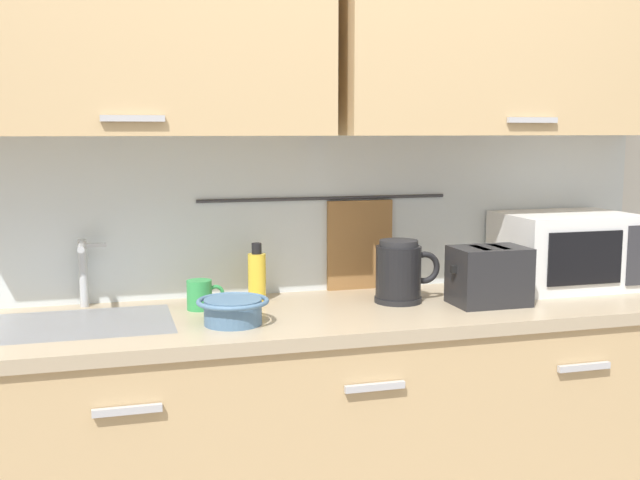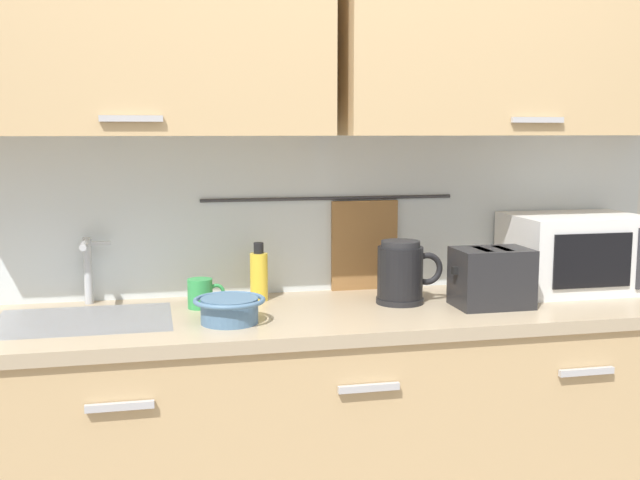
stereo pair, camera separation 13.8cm
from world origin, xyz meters
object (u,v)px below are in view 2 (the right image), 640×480
object	(u,v)px
microwave	(575,252)
mug_near_sink	(201,293)
electric_kettle	(401,273)
dish_soap_bottle	(259,275)
toaster	(492,277)
mixing_bowl	(229,308)

from	to	relation	value
microwave	mug_near_sink	distance (m)	1.33
electric_kettle	dish_soap_bottle	bearing A→B (deg)	162.53
dish_soap_bottle	microwave	bearing A→B (deg)	-3.62
microwave	toaster	world-z (taller)	microwave
mixing_bowl	toaster	world-z (taller)	toaster
mug_near_sink	toaster	bearing A→B (deg)	-11.23
electric_kettle	toaster	distance (m)	0.29
electric_kettle	mixing_bowl	bearing A→B (deg)	-165.99
mixing_bowl	dish_soap_bottle	bearing A→B (deg)	65.88
dish_soap_bottle	mug_near_sink	world-z (taller)	dish_soap_bottle
electric_kettle	mixing_bowl	size ratio (longest dim) A/B	1.06
electric_kettle	mixing_bowl	xyz separation A→B (m)	(-0.58, -0.15, -0.06)
dish_soap_bottle	mug_near_sink	bearing A→B (deg)	-159.89
microwave	electric_kettle	world-z (taller)	microwave
dish_soap_bottle	mug_near_sink	xyz separation A→B (m)	(-0.20, -0.07, -0.04)
electric_kettle	mixing_bowl	distance (m)	0.60
electric_kettle	microwave	bearing A→B (deg)	6.06
mug_near_sink	toaster	xyz separation A→B (m)	(0.92, -0.18, 0.05)
toaster	electric_kettle	bearing A→B (deg)	157.28
electric_kettle	dish_soap_bottle	distance (m)	0.48
mug_near_sink	mixing_bowl	size ratio (longest dim) A/B	0.56
electric_kettle	mixing_bowl	world-z (taller)	electric_kettle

